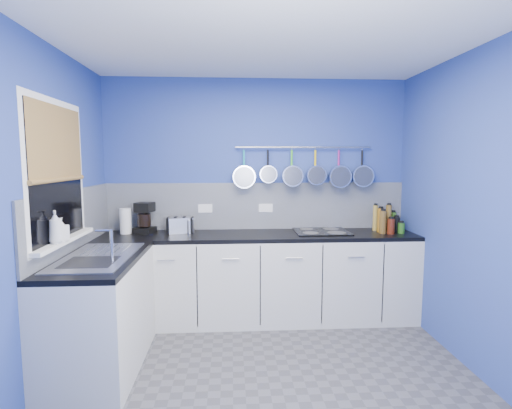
{
  "coord_description": "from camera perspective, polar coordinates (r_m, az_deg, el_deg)",
  "views": [
    {
      "loc": [
        -0.27,
        -2.78,
        1.65
      ],
      "look_at": [
        -0.05,
        0.75,
        1.25
      ],
      "focal_mm": 27.92,
      "sensor_mm": 36.0,
      "label": 1
    }
  ],
  "objects": [
    {
      "name": "floor",
      "position": [
        3.24,
        1.86,
        -24.31
      ],
      "size": [
        3.2,
        3.0,
        0.02
      ],
      "primitive_type": "cube",
      "color": "#47474C",
      "rests_on": "ground"
    },
    {
      "name": "ceiling",
      "position": [
        2.92,
        2.06,
        23.6
      ],
      "size": [
        3.2,
        3.0,
        0.02
      ],
      "primitive_type": "cube",
      "color": "white",
      "rests_on": "ground"
    },
    {
      "name": "wall_back",
      "position": [
        4.31,
        0.04,
        1.13
      ],
      "size": [
        3.2,
        0.02,
        2.5
      ],
      "primitive_type": "cube",
      "color": "#2B4190",
      "rests_on": "ground"
    },
    {
      "name": "wall_front",
      "position": [
        1.35,
        8.17,
        -10.73
      ],
      "size": [
        3.2,
        0.02,
        2.5
      ],
      "primitive_type": "cube",
      "color": "#2B4190",
      "rests_on": "ground"
    },
    {
      "name": "wall_left",
      "position": [
        3.11,
        -29.09,
        -1.74
      ],
      "size": [
        0.02,
        3.0,
        2.5
      ],
      "primitive_type": "cube",
      "color": "#2B4190",
      "rests_on": "ground"
    },
    {
      "name": "wall_right",
      "position": [
        3.37,
        30.32,
        -1.23
      ],
      "size": [
        0.02,
        3.0,
        2.5
      ],
      "primitive_type": "cube",
      "color": "#2B4190",
      "rests_on": "ground"
    },
    {
      "name": "backsplash_back",
      "position": [
        4.3,
        0.06,
        -0.22
      ],
      "size": [
        3.2,
        0.02,
        0.5
      ],
      "primitive_type": "cube",
      "color": "#979BA6",
      "rests_on": "wall_back"
    },
    {
      "name": "backsplash_left",
      "position": [
        3.66,
        -24.66,
        -1.98
      ],
      "size": [
        0.02,
        1.8,
        0.5
      ],
      "primitive_type": "cube",
      "color": "#979BA6",
      "rests_on": "wall_left"
    },
    {
      "name": "cabinet_run_back",
      "position": [
        4.17,
        0.31,
        -10.57
      ],
      "size": [
        3.2,
        0.6,
        0.86
      ],
      "primitive_type": "cube",
      "color": "beige",
      "rests_on": "ground"
    },
    {
      "name": "worktop_back",
      "position": [
        4.06,
        0.31,
        -4.48
      ],
      "size": [
        3.2,
        0.6,
        0.04
      ],
      "primitive_type": "cube",
      "color": "black",
      "rests_on": "cabinet_run_back"
    },
    {
      "name": "cabinet_run_left",
      "position": [
        3.47,
        -21.33,
        -14.6
      ],
      "size": [
        0.6,
        1.2,
        0.86
      ],
      "primitive_type": "cube",
      "color": "beige",
      "rests_on": "ground"
    },
    {
      "name": "worktop_left",
      "position": [
        3.33,
        -21.65,
        -7.35
      ],
      "size": [
        0.6,
        1.2,
        0.04
      ],
      "primitive_type": "cube",
      "color": "black",
      "rests_on": "cabinet_run_left"
    },
    {
      "name": "window_frame",
      "position": [
        3.34,
        -26.62,
        4.07
      ],
      "size": [
        0.01,
        1.0,
        1.1
      ],
      "primitive_type": "cube",
      "color": "white",
      "rests_on": "wall_left"
    },
    {
      "name": "window_glass",
      "position": [
        3.34,
        -26.54,
        4.07
      ],
      "size": [
        0.01,
        0.9,
        1.0
      ],
      "primitive_type": "cube",
      "color": "black",
      "rests_on": "wall_left"
    },
    {
      "name": "bamboo_blind",
      "position": [
        3.34,
        -26.61,
        7.94
      ],
      "size": [
        0.01,
        0.9,
        0.55
      ],
      "primitive_type": "cube",
      "color": "olive",
      "rests_on": "wall_left"
    },
    {
      "name": "window_sill",
      "position": [
        3.39,
        -25.79,
        -4.64
      ],
      "size": [
        0.1,
        0.98,
        0.03
      ],
      "primitive_type": "cube",
      "color": "white",
      "rests_on": "wall_left"
    },
    {
      "name": "sink_unit",
      "position": [
        3.33,
        -21.67,
        -6.95
      ],
      "size": [
        0.5,
        0.95,
        0.01
      ],
      "primitive_type": "cube",
      "color": "silver",
      "rests_on": "worktop_left"
    },
    {
      "name": "mixer_tap",
      "position": [
        3.09,
        -19.97,
        -5.51
      ],
      "size": [
        0.12,
        0.08,
        0.26
      ],
      "primitive_type": null,
      "color": "silver",
      "rests_on": "worktop_left"
    },
    {
      "name": "socket_left",
      "position": [
        4.29,
        -7.28,
        -0.56
      ],
      "size": [
        0.15,
        0.01,
        0.09
      ],
      "primitive_type": "cube",
      "color": "white",
      "rests_on": "backsplash_back"
    },
    {
      "name": "socket_right",
      "position": [
        4.3,
        1.4,
        -0.5
      ],
      "size": [
        0.15,
        0.01,
        0.09
      ],
      "primitive_type": "cube",
      "color": "white",
      "rests_on": "backsplash_back"
    },
    {
      "name": "pot_rail",
      "position": [
        4.3,
        6.83,
        8.14
      ],
      "size": [
        1.45,
        0.02,
        0.02
      ],
      "primitive_type": "cylinder",
      "rotation": [
        0.0,
        1.57,
        0.0
      ],
      "color": "silver",
      "rests_on": "wall_back"
    },
    {
      "name": "soap_bottle_a",
      "position": [
        3.19,
        -26.82,
        -2.89
      ],
      "size": [
        0.12,
        0.12,
        0.24
      ],
      "primitive_type": "imported",
      "rotation": [
        0.0,
        0.0,
        0.38
      ],
      "color": "white",
      "rests_on": "window_sill"
    },
    {
      "name": "soap_bottle_b",
      "position": [
        3.29,
        -26.11,
        -3.19
      ],
      "size": [
        0.1,
        0.1,
        0.17
      ],
      "primitive_type": "imported",
      "rotation": [
        0.0,
        0.0,
        -0.36
      ],
      "color": "white",
      "rests_on": "window_sill"
    },
    {
      "name": "paper_towel",
      "position": [
        4.25,
        -18.19,
        -2.27
      ],
      "size": [
        0.12,
        0.12,
        0.26
      ],
      "primitive_type": "cylinder",
      "rotation": [
        0.0,
        0.0,
        -0.01
      ],
      "color": "white",
      "rests_on": "worktop_back"
    },
    {
      "name": "coffee_maker",
      "position": [
        4.24,
        -15.68,
        -1.85
      ],
      "size": [
        0.22,
        0.23,
        0.31
      ],
      "primitive_type": null,
      "rotation": [
        0.0,
        0.0,
        -0.26
      ],
      "color": "black",
      "rests_on": "worktop_back"
    },
    {
      "name": "toaster",
      "position": [
        4.17,
        -10.82,
        -2.92
      ],
      "size": [
        0.28,
        0.21,
        0.16
      ],
      "primitive_type": "cube",
      "rotation": [
        0.0,
        0.0,
        0.29
      ],
      "color": "silver",
      "rests_on": "worktop_back"
    },
    {
      "name": "canister",
      "position": [
        4.15,
        -9.5,
        -3.07
      ],
      "size": [
        0.12,
        0.12,
        0.14
      ],
      "primitive_type": "cylinder",
      "rotation": [
        0.0,
        0.0,
        0.24
      ],
      "color": "silver",
      "rests_on": "worktop_back"
    },
    {
      "name": "hob",
      "position": [
        4.2,
        9.33,
        -3.83
      ],
      "size": [
        0.55,
        0.48,
        0.01
      ],
      "primitive_type": "cube",
      "color": "black",
      "rests_on": "worktop_back"
    },
    {
      "name": "pan_0",
      "position": [
        4.22,
        -1.74,
        5.28
      ],
      "size": [
        0.24,
        0.09,
        0.43
      ],
      "primitive_type": null,
      "color": "silver",
      "rests_on": "pot_rail"
    },
    {
      "name": "pan_1",
      "position": [
        4.23,
        1.72,
        5.66
      ],
      "size": [
        0.19,
        0.11,
        0.38
      ],
      "primitive_type": null,
      "color": "silver",
      "rests_on": "pot_rail"
    },
    {
      "name": "pan_2",
      "position": [
        4.26,
        5.13,
        5.4
      ],
      "size": [
        0.22,
        0.13,
        0.41
      ],
      "primitive_type": null,
      "color": "silver",
      "rests_on": "pot_rail"
    },
    {
      "name": "pan_3",
      "position": [
        4.31,
        8.49,
        5.46
      ],
      "size": [
        0.21,
        0.12,
        0.4
      ],
      "primitive_type": null,
      "color": "silver",
      "rests_on": "pot_rail"
    },
    {
      "name": "pan_4",
      "position": [
        4.37,
        11.76,
        5.21
      ],
      "size": [
        0.24,
        0.12,
        0.43
      ],
      "primitive_type": null,
      "color": "silver",
      "rests_on": "pot_rail"
    },
    {
      "name": "pan_5",
      "position": [
        4.44,
        14.93,
        5.18
      ],
      "size": [
        0.23,
        0.09,
        0.42
      ],
      "primitive_type": null,
      "color": "silver",
      "rests_on": "pot_rail"
    },
    {
      "name": "condiment_0",
      "position": [
        4.5,
        19.01,
        -2.26
      ],
      "size": [
        0.07,
        0.07,
        0.19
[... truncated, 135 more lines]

